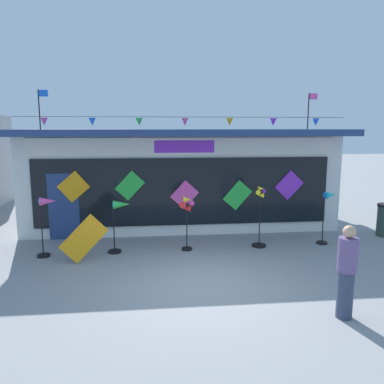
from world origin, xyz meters
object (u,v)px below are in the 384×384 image
wind_spinner_left (120,216)px  display_kite_on_ground (84,239)px  kite_shop_building (179,174)px  wind_spinner_far_left (46,216)px  wind_spinner_center_left (187,212)px  wind_spinner_right (328,208)px  wind_spinner_center_right (260,217)px  person_mid_plaza (347,271)px

wind_spinner_left → display_kite_on_ground: wind_spinner_left is taller
display_kite_on_ground → kite_shop_building: bearing=57.8°
wind_spinner_left → wind_spinner_far_left: bearing=-175.8°
wind_spinner_center_left → wind_spinner_far_left: bearing=-178.1°
kite_shop_building → wind_spinner_center_left: size_ratio=6.92×
wind_spinner_right → display_kite_on_ground: wind_spinner_right is taller
wind_spinner_left → wind_spinner_right: bearing=1.6°
kite_shop_building → wind_spinner_right: bearing=-41.0°
wind_spinner_far_left → wind_spinner_left: bearing=4.2°
wind_spinner_center_right → person_mid_plaza: 4.16m
kite_shop_building → wind_spinner_center_left: bearing=-90.9°
wind_spinner_far_left → person_mid_plaza: 7.23m
kite_shop_building → wind_spinner_left: size_ratio=7.28×
wind_spinner_far_left → display_kite_on_ground: bearing=-26.1°
kite_shop_building → wind_spinner_far_left: kite_shop_building is taller
kite_shop_building → wind_spinner_far_left: bearing=-134.3°
person_mid_plaza → wind_spinner_center_right: bearing=-120.9°
kite_shop_building → wind_spinner_center_right: 4.17m
wind_spinner_center_left → wind_spinner_center_right: wind_spinner_center_right is taller
kite_shop_building → wind_spinner_left: kite_shop_building is taller
wind_spinner_far_left → display_kite_on_ground: (1.01, -0.49, -0.49)m
wind_spinner_center_left → wind_spinner_right: wind_spinner_right is taller
kite_shop_building → wind_spinner_right: (4.03, -3.49, -0.61)m
wind_spinner_left → person_mid_plaza: 5.86m
wind_spinner_right → kite_shop_building: bearing=139.0°
kite_shop_building → wind_spinner_right: size_ratio=6.78×
display_kite_on_ground → wind_spinner_center_left: bearing=13.1°
person_mid_plaza → display_kite_on_ground: (-5.06, 3.43, -0.26)m
wind_spinner_far_left → wind_spinner_right: wind_spinner_far_left is taller
wind_spinner_left → wind_spinner_center_right: size_ratio=0.83×
kite_shop_building → person_mid_plaza: kite_shop_building is taller
wind_spinner_center_left → display_kite_on_ground: (-2.64, -0.62, -0.47)m
kite_shop_building → wind_spinner_center_right: kite_shop_building is taller
kite_shop_building → wind_spinner_center_right: size_ratio=6.01×
wind_spinner_right → person_mid_plaza: person_mid_plaza is taller
wind_spinner_center_right → person_mid_plaza: wind_spinner_center_right is taller
wind_spinner_far_left → wind_spinner_center_left: 3.66m
display_kite_on_ground → wind_spinner_center_right: bearing=8.7°
kite_shop_building → person_mid_plaza: bearing=-73.0°
person_mid_plaza → wind_spinner_far_left: bearing=-68.6°
wind_spinner_center_right → display_kite_on_ground: bearing=-171.3°
wind_spinner_left → display_kite_on_ground: size_ratio=1.29×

